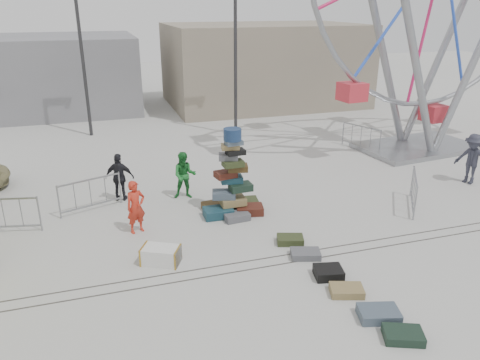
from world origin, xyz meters
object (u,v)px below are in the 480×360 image
object	(u,v)px
pedestrian_red	(136,207)
pedestrian_grey	(472,159)
barricade_dummy_b	(4,215)
barricade_wheel_back	(361,137)
lamp_post_left	(83,43)
steamer_trunk	(161,255)
barricade_wheel_front	(414,192)
suitcase_tower	(232,190)
pedestrian_green	(185,175)
barricade_dummy_c	(91,195)
lamp_post_right	(237,43)
pedestrian_black	(120,177)

from	to	relation	value
pedestrian_red	pedestrian_grey	distance (m)	12.13
barricade_dummy_b	barricade_wheel_back	bearing A→B (deg)	28.82
lamp_post_left	steamer_trunk	size ratio (longest dim) A/B	8.36
barricade_wheel_front	pedestrian_grey	distance (m)	3.64
steamer_trunk	barricade_dummy_b	xyz separation A→B (m)	(-4.05, 3.09, 0.33)
suitcase_tower	pedestrian_green	distance (m)	2.02
suitcase_tower	barricade_wheel_front	bearing A→B (deg)	-9.64
barricade_dummy_c	pedestrian_red	bearing A→B (deg)	-77.72
pedestrian_red	pedestrian_green	bearing A→B (deg)	27.61
lamp_post_left	barricade_wheel_back	bearing A→B (deg)	-27.94
suitcase_tower	pedestrian_green	bearing A→B (deg)	129.95
barricade_dummy_c	pedestrian_red	size ratio (longest dim) A/B	1.27
barricade_dummy_b	pedestrian_red	distance (m)	3.83
barricade_wheel_back	pedestrian_red	world-z (taller)	pedestrian_red
suitcase_tower	barricade_dummy_b	size ratio (longest dim) A/B	1.38
lamp_post_right	pedestrian_grey	bearing A→B (deg)	-56.03
pedestrian_green	pedestrian_grey	bearing A→B (deg)	3.13
suitcase_tower	barricade_dummy_c	world-z (taller)	suitcase_tower
steamer_trunk	lamp_post_left	bearing A→B (deg)	123.20
lamp_post_right	suitcase_tower	world-z (taller)	lamp_post_right
lamp_post_left	barricade_wheel_front	world-z (taller)	lamp_post_left
barricade_dummy_b	barricade_dummy_c	distance (m)	2.56
barricade_dummy_b	pedestrian_grey	distance (m)	15.81
steamer_trunk	pedestrian_green	size ratio (longest dim) A/B	0.59
lamp_post_right	barricade_dummy_c	bearing A→B (deg)	-134.03
barricade_wheel_back	pedestrian_black	distance (m)	11.18
suitcase_tower	barricade_dummy_b	distance (m)	6.72
barricade_dummy_b	pedestrian_grey	world-z (taller)	pedestrian_grey
steamer_trunk	barricade_wheel_front	xyz separation A→B (m)	(8.35, 1.03, 0.33)
steamer_trunk	pedestrian_red	distance (m)	2.09
steamer_trunk	pedestrian_green	distance (m)	4.35
barricade_wheel_back	pedestrian_grey	distance (m)	5.22
barricade_dummy_b	pedestrian_grey	bearing A→B (deg)	9.58
barricade_wheel_back	pedestrian_grey	xyz separation A→B (m)	(1.56, -4.97, 0.38)
barricade_wheel_back	lamp_post_left	bearing A→B (deg)	-141.28
pedestrian_black	barricade_dummy_c	bearing A→B (deg)	50.01
barricade_dummy_b	pedestrian_red	bearing A→B (deg)	-4.52
lamp_post_left	pedestrian_red	world-z (taller)	lamp_post_left
lamp_post_left	barricade_dummy_b	distance (m)	11.35
pedestrian_green	suitcase_tower	bearing A→B (deg)	-41.23
barricade_dummy_b	barricade_wheel_front	size ratio (longest dim) A/B	1.00
barricade_dummy_b	pedestrian_green	world-z (taller)	pedestrian_green
barricade_wheel_front	barricade_wheel_back	distance (m)	6.50
barricade_dummy_c	pedestrian_green	size ratio (longest dim) A/B	1.23
barricade_dummy_c	lamp_post_right	bearing A→B (deg)	25.82
pedestrian_black	pedestrian_grey	bearing A→B (deg)	-171.17
barricade_wheel_front	pedestrian_grey	world-z (taller)	pedestrian_grey
lamp_post_right	pedestrian_black	world-z (taller)	lamp_post_right
barricade_wheel_front	lamp_post_left	bearing A→B (deg)	72.27
barricade_wheel_back	pedestrian_red	xyz separation A→B (m)	(-10.57, -5.29, 0.24)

